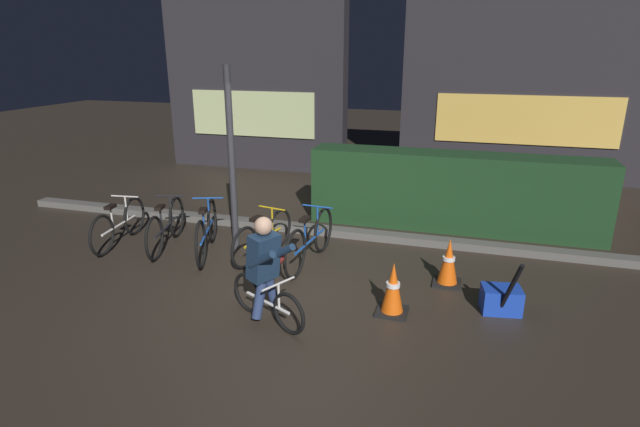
# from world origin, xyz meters

# --- Properties ---
(ground_plane) EXTENTS (40.00, 40.00, 0.00)m
(ground_plane) POSITION_xyz_m (0.00, 0.00, 0.00)
(ground_plane) COLOR #2D261E
(sidewalk_curb) EXTENTS (12.00, 0.24, 0.12)m
(sidewalk_curb) POSITION_xyz_m (0.00, 2.20, 0.06)
(sidewalk_curb) COLOR #56544F
(sidewalk_curb) RESTS_ON ground
(hedge_row) EXTENTS (4.80, 0.70, 1.30)m
(hedge_row) POSITION_xyz_m (1.80, 3.10, 0.65)
(hedge_row) COLOR #19381C
(hedge_row) RESTS_ON ground
(storefront_left) EXTENTS (4.59, 0.54, 4.24)m
(storefront_left) POSITION_xyz_m (-3.22, 6.50, 2.11)
(storefront_left) COLOR #262328
(storefront_left) RESTS_ON ground
(storefront_right) EXTENTS (5.63, 0.54, 4.73)m
(storefront_right) POSITION_xyz_m (3.16, 7.20, 2.35)
(storefront_right) COLOR #262328
(storefront_right) RESTS_ON ground
(street_post) EXTENTS (0.10, 0.10, 2.74)m
(street_post) POSITION_xyz_m (-1.33, 1.20, 1.37)
(street_post) COLOR #2D2D33
(street_post) RESTS_ON ground
(parked_bike_leftmost) EXTENTS (0.46, 1.56, 0.72)m
(parked_bike_leftmost) POSITION_xyz_m (-3.16, 0.85, 0.33)
(parked_bike_leftmost) COLOR black
(parked_bike_leftmost) RESTS_ON ground
(parked_bike_left_mid) EXTENTS (0.50, 1.62, 0.76)m
(parked_bike_left_mid) POSITION_xyz_m (-2.37, 0.94, 0.35)
(parked_bike_left_mid) COLOR black
(parked_bike_left_mid) RESTS_ON ground
(parked_bike_center_left) EXTENTS (0.63, 1.65, 0.80)m
(parked_bike_center_left) POSITION_xyz_m (-1.65, 0.90, 0.36)
(parked_bike_center_left) COLOR black
(parked_bike_center_left) RESTS_ON ground
(parked_bike_center_right) EXTENTS (0.46, 1.49, 0.70)m
(parked_bike_center_right) POSITION_xyz_m (-0.80, 1.02, 0.32)
(parked_bike_center_right) COLOR black
(parked_bike_center_right) RESTS_ON ground
(parked_bike_right_mid) EXTENTS (0.46, 1.71, 0.79)m
(parked_bike_right_mid) POSITION_xyz_m (-0.06, 0.98, 0.36)
(parked_bike_right_mid) COLOR black
(parked_bike_right_mid) RESTS_ON ground
(traffic_cone_near) EXTENTS (0.36, 0.36, 0.63)m
(traffic_cone_near) POSITION_xyz_m (1.29, -0.10, 0.31)
(traffic_cone_near) COLOR black
(traffic_cone_near) RESTS_ON ground
(traffic_cone_far) EXTENTS (0.36, 0.36, 0.63)m
(traffic_cone_far) POSITION_xyz_m (1.86, 0.86, 0.31)
(traffic_cone_far) COLOR black
(traffic_cone_far) RESTS_ON ground
(blue_crate) EXTENTS (0.49, 0.39, 0.30)m
(blue_crate) POSITION_xyz_m (2.50, 0.30, 0.15)
(blue_crate) COLOR #193DB7
(blue_crate) RESTS_ON ground
(cyclist) EXTENTS (1.08, 0.67, 1.25)m
(cyclist) POSITION_xyz_m (-0.04, -0.67, 0.63)
(cyclist) COLOR black
(cyclist) RESTS_ON ground
(closed_umbrella) EXTENTS (0.22, 0.39, 0.79)m
(closed_umbrella) POSITION_xyz_m (2.55, 0.05, 0.39)
(closed_umbrella) COLOR black
(closed_umbrella) RESTS_ON ground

